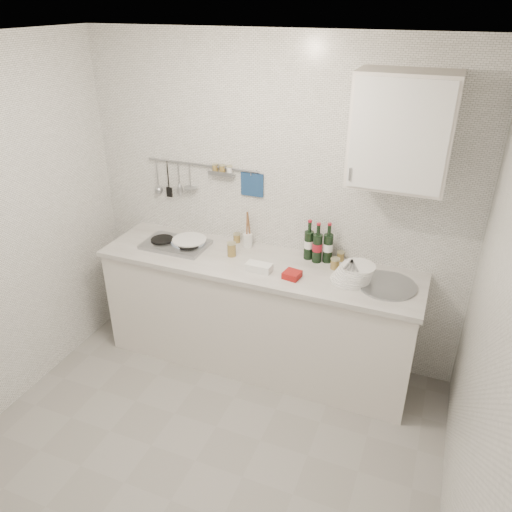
{
  "coord_description": "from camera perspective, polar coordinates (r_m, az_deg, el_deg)",
  "views": [
    {
      "loc": [
        1.2,
        -1.94,
        2.68
      ],
      "look_at": [
        0.07,
        0.9,
        1.08
      ],
      "focal_mm": 35.0,
      "sensor_mm": 36.0,
      "label": 1
    }
  ],
  "objects": [
    {
      "name": "wall_right",
      "position": [
        2.43,
        24.72,
        -11.46
      ],
      "size": [
        0.02,
        2.8,
        2.5
      ],
      "primitive_type": "cube",
      "color": "silver",
      "rests_on": "floor"
    },
    {
      "name": "strawberry_punnet",
      "position": [
        3.51,
        4.14,
        -2.15
      ],
      "size": [
        0.13,
        0.13,
        0.05
      ],
      "primitive_type": "cube",
      "rotation": [
        0.0,
        0.0,
        -0.15
      ],
      "color": "#AC1315",
      "rests_on": "counter"
    },
    {
      "name": "jar_a",
      "position": [
        4.0,
        -2.21,
        2.11
      ],
      "size": [
        0.06,
        0.06,
        0.08
      ],
      "rotation": [
        0.0,
        0.0,
        -0.32
      ],
      "color": "olive",
      "rests_on": "counter"
    },
    {
      "name": "utensil_crock",
      "position": [
        3.91,
        -0.95,
        2.01
      ],
      "size": [
        0.07,
        0.07,
        0.3
      ],
      "rotation": [
        0.0,
        0.0,
        -0.14
      ],
      "color": "white",
      "rests_on": "counter"
    },
    {
      "name": "counter",
      "position": [
        3.97,
        0.29,
        -6.86
      ],
      "size": [
        2.44,
        0.64,
        0.96
      ],
      "color": "silver",
      "rests_on": "floor"
    },
    {
      "name": "wine_bottles",
      "position": [
        3.7,
        7.13,
        1.63
      ],
      "size": [
        0.22,
        0.1,
        0.31
      ],
      "rotation": [
        0.0,
        0.0,
        0.01
      ],
      "color": "black",
      "rests_on": "counter"
    },
    {
      "name": "jar_b",
      "position": [
        3.77,
        9.65,
        0.01
      ],
      "size": [
        0.06,
        0.06,
        0.07
      ],
      "rotation": [
        0.0,
        0.0,
        0.14
      ],
      "color": "olive",
      "rests_on": "counter"
    },
    {
      "name": "jar_c",
      "position": [
        3.65,
        9.02,
        -0.84
      ],
      "size": [
        0.07,
        0.07,
        0.08
      ],
      "rotation": [
        0.0,
        0.0,
        0.24
      ],
      "color": "olive",
      "rests_on": "counter"
    },
    {
      "name": "jar_d",
      "position": [
        3.78,
        -2.81,
        0.78
      ],
      "size": [
        0.07,
        0.07,
        0.11
      ],
      "rotation": [
        0.0,
        0.0,
        -0.39
      ],
      "color": "olive",
      "rests_on": "counter"
    },
    {
      "name": "butter_dish",
      "position": [
        3.59,
        0.34,
        -1.29
      ],
      "size": [
        0.19,
        0.1,
        0.06
      ],
      "primitive_type": "cube",
      "rotation": [
        0.0,
        0.0,
        -0.02
      ],
      "color": "white",
      "rests_on": "counter"
    },
    {
      "name": "plate_stack_hob",
      "position": [
        3.99,
        -7.77,
        1.58
      ],
      "size": [
        0.3,
        0.29,
        0.05
      ],
      "rotation": [
        0.0,
        0.0,
        -0.19
      ],
      "color": "#4669A0",
      "rests_on": "counter"
    },
    {
      "name": "plate_stack_sink",
      "position": [
        3.52,
        11.13,
        -1.95
      ],
      "size": [
        0.3,
        0.29,
        0.12
      ],
      "rotation": [
        0.0,
        0.0,
        0.14
      ],
      "color": "white",
      "rests_on": "counter"
    },
    {
      "name": "wall_cabinet",
      "position": [
        3.26,
        16.37,
        13.57
      ],
      "size": [
        0.6,
        0.38,
        0.7
      ],
      "color": "silver",
      "rests_on": "back_wall"
    },
    {
      "name": "wall_rail",
      "position": [
        3.97,
        -6.46,
        9.01
      ],
      "size": [
        0.98,
        0.09,
        0.34
      ],
      "color": "#93969B",
      "rests_on": "back_wall"
    },
    {
      "name": "floor",
      "position": [
        3.53,
        -6.95,
        -22.2
      ],
      "size": [
        3.0,
        3.0,
        0.0
      ],
      "primitive_type": "plane",
      "color": "gray",
      "rests_on": "ground"
    },
    {
      "name": "back_wall",
      "position": [
        3.83,
        1.88,
        5.66
      ],
      "size": [
        3.0,
        0.02,
        2.5
      ],
      "primitive_type": "cube",
      "color": "silver",
      "rests_on": "floor"
    },
    {
      "name": "ceiling",
      "position": [
        2.29,
        -10.76,
        22.62
      ],
      "size": [
        3.0,
        3.0,
        0.0
      ],
      "primitive_type": "plane",
      "rotation": [
        3.14,
        0.0,
        0.0
      ],
      "color": "silver",
      "rests_on": "back_wall"
    }
  ]
}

